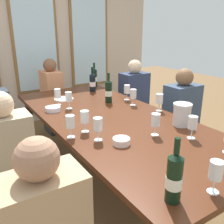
# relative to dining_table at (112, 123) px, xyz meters

# --- Properties ---
(ground_plane) EXTENTS (12.00, 12.00, 0.00)m
(ground_plane) POSITION_rel_dining_table_xyz_m (0.00, 0.00, -0.68)
(ground_plane) COLOR brown
(back_wall_with_windows) EXTENTS (4.31, 0.10, 2.90)m
(back_wall_with_windows) POSITION_rel_dining_table_xyz_m (0.00, 2.28, 0.77)
(back_wall_with_windows) COLOR #C2AD98
(back_wall_with_windows) RESTS_ON ground
(dining_table) EXTENTS (1.11, 2.59, 0.74)m
(dining_table) POSITION_rel_dining_table_xyz_m (0.00, 0.00, 0.00)
(dining_table) COLOR #472110
(dining_table) RESTS_ON ground
(white_plate_0) EXTENTS (0.22, 0.22, 0.01)m
(white_plate_0) POSITION_rel_dining_table_xyz_m (-0.15, 0.79, 0.06)
(white_plate_0) COLOR white
(white_plate_0) RESTS_ON dining_table
(metal_pitcher) EXTENTS (0.16, 0.16, 0.19)m
(metal_pitcher) POSITION_rel_dining_table_xyz_m (0.39, -0.48, 0.16)
(metal_pitcher) COLOR silver
(metal_pitcher) RESTS_ON dining_table
(wine_bottle_0) EXTENTS (0.08, 0.08, 0.33)m
(wine_bottle_0) POSITION_rel_dining_table_xyz_m (-0.38, -1.14, 0.19)
(wine_bottle_0) COLOR black
(wine_bottle_0) RESTS_ON dining_table
(wine_bottle_1) EXTENTS (0.08, 0.08, 0.31)m
(wine_bottle_1) POSITION_rel_dining_table_xyz_m (0.31, 0.96, 0.18)
(wine_bottle_1) COLOR black
(wine_bottle_1) RESTS_ON dining_table
(wine_bottle_2) EXTENTS (0.08, 0.08, 0.32)m
(wine_bottle_2) POSITION_rel_dining_table_xyz_m (0.23, 0.42, 0.18)
(wine_bottle_2) COLOR black
(wine_bottle_2) RESTS_ON dining_table
(wine_bottle_3) EXTENTS (0.08, 0.08, 0.33)m
(wine_bottle_3) POSITION_rel_dining_table_xyz_m (0.47, 1.20, 0.19)
(wine_bottle_3) COLOR black
(wine_bottle_3) RESTS_ON dining_table
(tasting_bowl_1) EXTENTS (0.15, 0.15, 0.04)m
(tasting_bowl_1) POSITION_rel_dining_table_xyz_m (-0.40, 0.46, 0.08)
(tasting_bowl_1) COLOR white
(tasting_bowl_1) RESTS_ON dining_table
(tasting_bowl_2) EXTENTS (0.12, 0.12, 0.05)m
(tasting_bowl_2) POSITION_rel_dining_table_xyz_m (-0.24, -0.51, 0.08)
(tasting_bowl_2) COLOR white
(tasting_bowl_2) RESTS_ON dining_table
(wine_glass_1) EXTENTS (0.07, 0.07, 0.17)m
(wine_glass_1) POSITION_rel_dining_table_xyz_m (-0.23, 0.44, 0.18)
(wine_glass_1) COLOR white
(wine_glass_1) RESTS_ON dining_table
(wine_glass_2) EXTENTS (0.07, 0.07, 0.17)m
(wine_glass_2) POSITION_rel_dining_table_xyz_m (0.49, -0.10, 0.18)
(wine_glass_2) COLOR white
(wine_glass_2) RESTS_ON dining_table
(wine_glass_3) EXTENTS (0.07, 0.07, 0.17)m
(wine_glass_3) POSITION_rel_dining_table_xyz_m (-0.28, 0.63, 0.18)
(wine_glass_3) COLOR white
(wine_glass_3) RESTS_ON dining_table
(wine_glass_4) EXTENTS (0.07, 0.07, 0.17)m
(wine_glass_4) POSITION_rel_dining_table_xyz_m (-0.35, -0.37, 0.18)
(wine_glass_4) COLOR white
(wine_glass_4) RESTS_ON dining_table
(wine_glass_5) EXTENTS (0.07, 0.07, 0.17)m
(wine_glass_5) POSITION_rel_dining_table_xyz_m (0.45, 0.39, 0.18)
(wine_glass_5) COLOR white
(wine_glass_5) RESTS_ON dining_table
(wine_glass_6) EXTENTS (0.07, 0.07, 0.17)m
(wine_glass_6) POSITION_rel_dining_table_xyz_m (-0.50, -0.21, 0.18)
(wine_glass_6) COLOR white
(wine_glass_6) RESTS_ON dining_table
(wine_glass_7) EXTENTS (0.07, 0.07, 0.17)m
(wine_glass_7) POSITION_rel_dining_table_xyz_m (0.06, -0.52, 0.18)
(wine_glass_7) COLOR white
(wine_glass_7) RESTS_ON dining_table
(wine_glass_8) EXTENTS (0.07, 0.07, 0.17)m
(wine_glass_8) POSITION_rel_dining_table_xyz_m (-0.16, -1.20, 0.18)
(wine_glass_8) COLOR white
(wine_glass_8) RESTS_ON dining_table
(wine_glass_9) EXTENTS (0.07, 0.07, 0.17)m
(wine_glass_9) POSITION_rel_dining_table_xyz_m (0.25, -0.71, 0.18)
(wine_glass_9) COLOR white
(wine_glass_9) RESTS_ON dining_table
(wine_glass_10) EXTENTS (0.07, 0.07, 0.17)m
(wine_glass_10) POSITION_rel_dining_table_xyz_m (-0.36, -0.18, 0.18)
(wine_glass_10) COLOR white
(wine_glass_10) RESTS_ON dining_table
(wine_glass_11) EXTENTS (0.07, 0.07, 0.17)m
(wine_glass_11) POSITION_rel_dining_table_xyz_m (0.39, 0.19, 0.18)
(wine_glass_11) COLOR white
(wine_glass_11) RESTS_ON dining_table
(seated_person_1) EXTENTS (0.38, 0.24, 1.11)m
(seated_person_1) POSITION_rel_dining_table_xyz_m (0.93, 0.88, -0.15)
(seated_person_1) COLOR #2F3933
(seated_person_1) RESTS_ON ground
(seated_person_4) EXTENTS (0.38, 0.24, 1.11)m
(seated_person_4) POSITION_rel_dining_table_xyz_m (-0.93, -0.01, -0.15)
(seated_person_4) COLOR #2F3A35
(seated_person_4) RESTS_ON ground
(seated_person_5) EXTENTS (0.38, 0.24, 1.11)m
(seated_person_5) POSITION_rel_dining_table_xyz_m (0.93, -0.00, -0.15)
(seated_person_5) COLOR #362A37
(seated_person_5) RESTS_ON ground
(seated_person_6) EXTENTS (0.24, 0.38, 1.11)m
(seated_person_6) POSITION_rel_dining_table_xyz_m (0.00, 1.65, -0.15)
(seated_person_6) COLOR #323536
(seated_person_6) RESTS_ON ground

